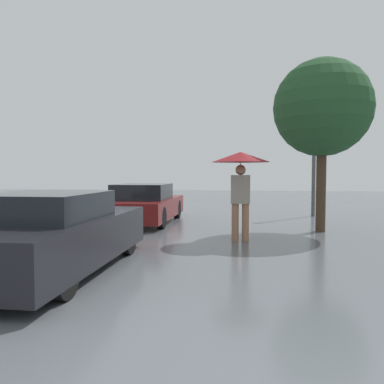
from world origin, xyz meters
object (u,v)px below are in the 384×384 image
at_px(pedestrian, 241,167).
at_px(parked_car_farthest, 144,204).
at_px(parked_car_nearest, 51,234).
at_px(tree, 322,108).
at_px(street_lamp, 314,148).

distance_m(pedestrian, parked_car_farthest, 4.18).
bearing_deg(parked_car_nearest, tree, 43.07).
bearing_deg(parked_car_nearest, street_lamp, 56.45).
distance_m(parked_car_nearest, parked_car_farthest, 5.73).
relative_size(pedestrian, street_lamp, 0.52).
bearing_deg(parked_car_nearest, parked_car_farthest, 90.55).
bearing_deg(pedestrian, tree, 38.63).
distance_m(parked_car_nearest, tree, 7.25).
bearing_deg(street_lamp, parked_car_nearest, -123.55).
relative_size(pedestrian, parked_car_farthest, 0.50).
xyz_separation_m(pedestrian, parked_car_farthest, (-2.95, 2.75, -1.09)).
relative_size(parked_car_farthest, tree, 0.90).
distance_m(pedestrian, tree, 3.04).
xyz_separation_m(parked_car_nearest, street_lamp, (5.39, 8.13, 1.82)).
bearing_deg(tree, street_lamp, 82.72).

